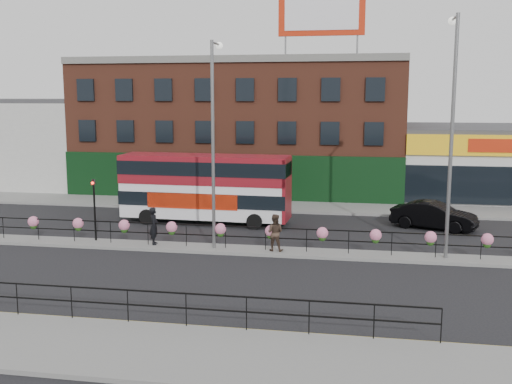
% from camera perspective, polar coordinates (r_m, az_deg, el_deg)
% --- Properties ---
extents(ground, '(120.00, 120.00, 0.00)m').
position_cam_1_polar(ground, '(29.51, -1.02, -5.71)').
color(ground, black).
rests_on(ground, ground).
extents(south_pavement, '(60.00, 4.00, 0.15)m').
position_cam_1_polar(south_pavement, '(18.49, -8.38, -14.86)').
color(south_pavement, gray).
rests_on(south_pavement, ground).
extents(north_pavement, '(60.00, 4.00, 0.15)m').
position_cam_1_polar(north_pavement, '(41.06, 2.18, -1.37)').
color(north_pavement, gray).
rests_on(north_pavement, ground).
extents(median, '(60.00, 1.60, 0.15)m').
position_cam_1_polar(median, '(29.50, -1.02, -5.57)').
color(median, gray).
rests_on(median, ground).
extents(yellow_line_inner, '(60.00, 0.10, 0.01)m').
position_cam_1_polar(yellow_line_inner, '(20.54, -6.31, -12.51)').
color(yellow_line_inner, gold).
rests_on(yellow_line_inner, ground).
extents(yellow_line_outer, '(60.00, 0.10, 0.01)m').
position_cam_1_polar(yellow_line_outer, '(20.38, -6.46, -12.70)').
color(yellow_line_outer, gold).
rests_on(yellow_line_outer, ground).
extents(brick_building, '(25.00, 12.21, 10.30)m').
position_cam_1_polar(brick_building, '(48.94, -1.17, 6.29)').
color(brick_building, brown).
rests_on(brick_building, ground).
extents(supermarket, '(15.00, 12.25, 5.30)m').
position_cam_1_polar(supermarket, '(49.29, 22.31, 2.74)').
color(supermarket, silver).
rests_on(supermarket, ground).
extents(warehouse_west, '(15.50, 12.00, 7.30)m').
position_cam_1_polar(warehouse_west, '(56.59, -21.78, 4.53)').
color(warehouse_west, '#BABAB4').
rests_on(warehouse_west, ground).
extents(billboard, '(6.00, 0.29, 4.40)m').
position_cam_1_polar(billboard, '(43.45, 6.26, 16.52)').
color(billboard, red).
rests_on(billboard, brick_building).
extents(median_railing, '(30.04, 0.56, 1.23)m').
position_cam_1_polar(median_railing, '(29.26, -1.02, -3.73)').
color(median_railing, black).
rests_on(median_railing, median).
extents(south_railing, '(20.04, 0.05, 1.12)m').
position_cam_1_polar(south_railing, '(20.49, -12.14, -9.88)').
color(south_railing, black).
rests_on(south_railing, south_pavement).
extents(double_decker_bus, '(10.22, 2.83, 4.10)m').
position_cam_1_polar(double_decker_bus, '(35.79, -4.82, 1.00)').
color(double_decker_bus, white).
rests_on(double_decker_bus, ground).
extents(car, '(4.79, 5.85, 1.57)m').
position_cam_1_polar(car, '(35.81, 16.58, -2.16)').
color(car, black).
rests_on(car, ground).
extents(pedestrian_a, '(0.91, 0.78, 1.89)m').
position_cam_1_polar(pedestrian_a, '(30.59, -9.68, -3.20)').
color(pedestrian_a, black).
rests_on(pedestrian_a, median).
extents(pedestrian_b, '(0.94, 0.77, 1.80)m').
position_cam_1_polar(pedestrian_b, '(28.93, 1.77, -3.87)').
color(pedestrian_b, '#3F2E23').
rests_on(pedestrian_b, median).
extents(lamp_column_west, '(0.36, 1.76, 10.04)m').
position_cam_1_polar(lamp_column_west, '(29.09, -4.02, 6.23)').
color(lamp_column_west, slate).
rests_on(lamp_column_west, median).
extents(lamp_column_east, '(0.40, 1.94, 11.03)m').
position_cam_1_polar(lamp_column_east, '(28.61, 18.15, 6.93)').
color(lamp_column_east, slate).
rests_on(lamp_column_east, median).
extents(traffic_light_median, '(0.15, 0.28, 3.65)m').
position_cam_1_polar(traffic_light_median, '(31.84, -15.17, -0.39)').
color(traffic_light_median, black).
rests_on(traffic_light_median, median).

